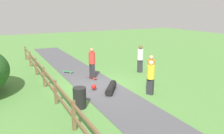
% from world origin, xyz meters
% --- Properties ---
extents(ground_plane, '(60.00, 60.00, 0.00)m').
position_xyz_m(ground_plane, '(0.00, 0.00, 0.00)').
color(ground_plane, '#568E42').
extents(asphalt_path, '(2.40, 28.00, 0.02)m').
position_xyz_m(asphalt_path, '(0.00, 0.00, 0.01)').
color(asphalt_path, '#515156').
rests_on(asphalt_path, ground_plane).
extents(wooden_fence, '(0.12, 18.12, 1.10)m').
position_xyz_m(wooden_fence, '(-2.60, 0.00, 0.67)').
color(wooden_fence, brown).
rests_on(wooden_fence, ground_plane).
extents(trash_bin, '(0.56, 0.56, 0.90)m').
position_xyz_m(trash_bin, '(-1.80, -2.16, 0.45)').
color(trash_bin, black).
rests_on(trash_bin, ground_plane).
extents(skater_riding, '(0.44, 0.82, 1.87)m').
position_xyz_m(skater_riding, '(0.25, 1.46, 1.07)').
color(skater_riding, '#B23326').
rests_on(skater_riding, asphalt_path).
extents(skater_fallen, '(1.46, 1.47, 0.36)m').
position_xyz_m(skater_fallen, '(0.22, -0.96, 0.20)').
color(skater_fallen, black).
rests_on(skater_fallen, asphalt_path).
extents(skateboard_loose, '(0.66, 0.75, 0.08)m').
position_xyz_m(skateboard_loose, '(-0.70, 3.44, 0.09)').
color(skateboard_loose, '#338C4C').
rests_on(skateboard_loose, asphalt_path).
extents(bystander_white, '(0.49, 0.49, 1.81)m').
position_xyz_m(bystander_white, '(3.65, 1.41, 1.00)').
color(bystander_white, '#2D2D33').
rests_on(bystander_white, ground_plane).
extents(bystander_orange, '(0.54, 0.54, 1.69)m').
position_xyz_m(bystander_orange, '(2.67, -1.10, 0.93)').
color(bystander_orange, '#2D2D33').
rests_on(bystander_orange, ground_plane).
extents(bystander_yellow, '(0.52, 0.52, 1.72)m').
position_xyz_m(bystander_yellow, '(1.82, -2.23, 0.95)').
color(bystander_yellow, '#2D2D33').
rests_on(bystander_yellow, ground_plane).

